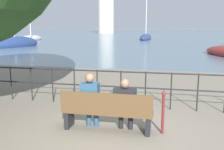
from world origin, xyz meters
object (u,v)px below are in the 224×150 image
at_px(seated_person_right, 125,103).
at_px(closed_umbrella, 163,109).
at_px(sailboat_0, 31,39).
at_px(sailboat_3, 146,38).
at_px(park_bench, 107,112).
at_px(harbor_lighthouse, 106,1).
at_px(sailboat_2, 15,43).
at_px(seated_person_left, 90,99).

distance_m(seated_person_right, closed_umbrella, 0.82).
bearing_deg(sailboat_0, sailboat_3, 14.20).
xyz_separation_m(park_bench, sailboat_3, (-2.29, 42.49, -0.09)).
height_order(closed_umbrella, sailboat_3, sailboat_3).
bearing_deg(seated_person_right, sailboat_3, 93.61).
bearing_deg(harbor_lighthouse, park_bench, -76.84).
bearing_deg(sailboat_2, closed_umbrella, -33.14).
bearing_deg(harbor_lighthouse, closed_umbrella, -76.12).
bearing_deg(seated_person_left, park_bench, -11.37).
distance_m(park_bench, seated_person_left, 0.47).
distance_m(seated_person_left, harbor_lighthouse, 95.68).
relative_size(sailboat_3, harbor_lighthouse, 0.37).
bearing_deg(closed_umbrella, sailboat_3, 94.72).
height_order(closed_umbrella, sailboat_2, sailboat_2).
height_order(sailboat_3, harbor_lighthouse, harbor_lighthouse).
bearing_deg(park_bench, harbor_lighthouse, 103.16).
distance_m(sailboat_3, harbor_lighthouse, 55.09).
relative_size(sailboat_0, sailboat_3, 0.83).
distance_m(seated_person_left, seated_person_right, 0.78).
xyz_separation_m(closed_umbrella, sailboat_0, (-23.08, 35.25, -0.26)).
bearing_deg(harbor_lighthouse, sailboat_0, -90.22).
relative_size(seated_person_right, sailboat_2, 0.09).
bearing_deg(seated_person_left, sailboat_0, 121.34).
height_order(park_bench, sailboat_2, sailboat_2).
bearing_deg(sailboat_3, harbor_lighthouse, 113.90).
xyz_separation_m(seated_person_left, seated_person_right, (0.78, 0.00, -0.04)).
height_order(seated_person_right, harbor_lighthouse, harbor_lighthouse).
height_order(park_bench, seated_person_left, seated_person_left).
bearing_deg(seated_person_right, harbor_lighthouse, 103.40).
xyz_separation_m(seated_person_left, sailboat_2, (-15.57, 21.29, -0.28)).
bearing_deg(closed_umbrella, sailboat_0, 123.21).
relative_size(sailboat_2, harbor_lighthouse, 0.49).
relative_size(seated_person_right, sailboat_3, 0.12).
distance_m(sailboat_0, sailboat_2, 15.20).
xyz_separation_m(park_bench, sailboat_0, (-21.87, 35.37, -0.15)).
bearing_deg(park_bench, seated_person_left, 168.63).
distance_m(seated_person_left, sailboat_3, 42.46).
bearing_deg(sailboat_0, closed_umbrella, -62.58).
relative_size(seated_person_right, sailboat_0, 0.14).
xyz_separation_m(seated_person_right, harbor_lighthouse, (-22.04, 92.53, 11.88)).
bearing_deg(sailboat_3, closed_umbrella, -82.50).
bearing_deg(seated_person_left, closed_umbrella, 1.29).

